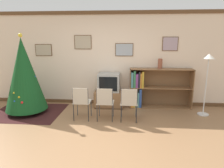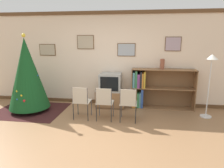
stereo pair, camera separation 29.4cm
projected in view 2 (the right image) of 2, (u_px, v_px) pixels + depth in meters
The scene contains 12 objects.
ground_plane at pixel (89, 139), 3.94m from camera, with size 24.00×24.00×0.00m, color #936B47.
wall_back at pixel (108, 59), 5.87m from camera, with size 8.19×0.11×2.70m.
area_rug at pixel (31, 110), 5.51m from camera, with size 1.83×1.51×0.01m.
christmas_tree at pixel (27, 74), 5.28m from camera, with size 1.07×1.07×2.07m.
tv_console at pixel (111, 99), 5.78m from camera, with size 0.81×0.52×0.48m.
television at pixel (111, 82), 5.67m from camera, with size 0.61×0.50×0.51m.
folding_chair_left at pixel (81, 101), 4.84m from camera, with size 0.40×0.40×0.82m.
folding_chair_center at pixel (104, 102), 4.76m from camera, with size 0.40×0.40×0.82m.
folding_chair_right at pixel (128, 103), 4.68m from camera, with size 0.40×0.40×0.82m.
bookshelf at pixel (151, 89), 5.65m from camera, with size 1.74×0.36×1.12m.
vase at pixel (162, 64), 5.43m from camera, with size 0.12×0.12×0.28m.
standing_lamp at pixel (211, 70), 4.81m from camera, with size 0.28×0.28×1.58m.
Camera 2 is at (0.95, -3.49, 1.95)m, focal length 32.00 mm.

